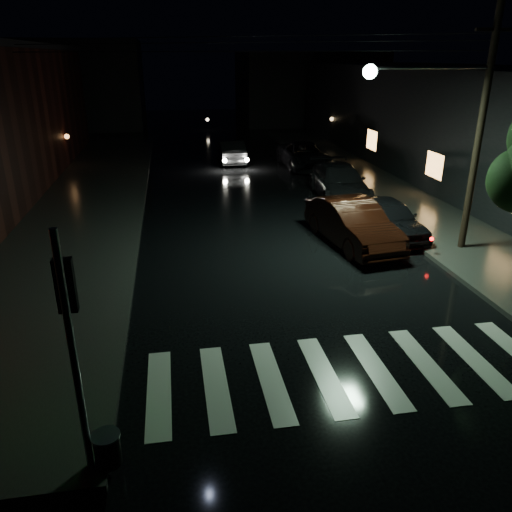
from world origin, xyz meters
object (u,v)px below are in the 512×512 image
parked_car_a (389,218)px  oncoming_car (231,151)px  parked_car_c (339,182)px  parked_car_d (304,156)px  parked_car_b (352,223)px

parked_car_a → oncoming_car: size_ratio=0.96×
parked_car_a → parked_car_c: bearing=88.1°
parked_car_a → oncoming_car: oncoming_car is taller
parked_car_c → parked_car_d: parked_car_c is taller
oncoming_car → parked_car_c: bearing=113.6°
parked_car_b → parked_car_d: size_ratio=0.90×
parked_car_a → oncoming_car: bearing=102.5°
parked_car_a → parked_car_b: bearing=-161.5°
parked_car_c → parked_car_d: size_ratio=1.00×
parked_car_a → parked_car_d: (0.07, 12.96, 0.04)m
parked_car_a → parked_car_d: size_ratio=0.77×
parked_car_a → oncoming_car: 15.98m
parked_car_a → parked_car_d: bearing=86.7°
parked_car_b → oncoming_car: bearing=91.1°
parked_car_b → parked_car_c: (1.63, 6.36, -0.02)m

